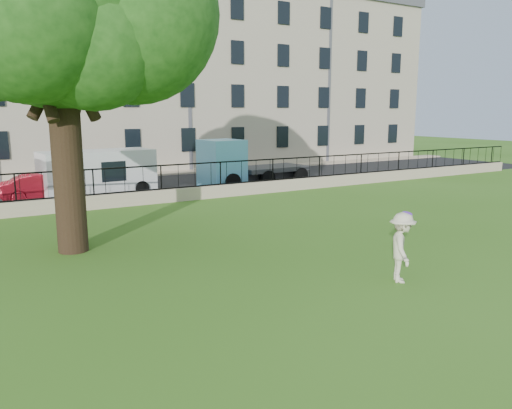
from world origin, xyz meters
TOP-DOWN VIEW (x-y plane):
  - ground at (0.00, 0.00)m, footprint 120.00×120.00m
  - retaining_wall at (0.00, 12.00)m, footprint 50.00×0.40m
  - iron_railing at (0.00, 12.00)m, footprint 50.00×0.05m
  - street at (0.00, 16.70)m, footprint 60.00×9.00m
  - sidewalk at (0.00, 21.90)m, footprint 60.00×1.40m
  - building_row at (0.00, 27.57)m, footprint 56.40×10.40m
  - man at (1.28, -1.25)m, footprint 1.17×1.27m
  - frisbee at (2.16, -0.55)m, footprint 0.36×0.35m
  - red_sedan at (-4.50, 15.40)m, footprint 3.86×1.47m
  - white_van at (-2.00, 15.40)m, footprint 5.52×2.64m
  - blue_truck at (6.50, 14.82)m, footprint 6.39×2.75m

SIDE VIEW (x-z plane):
  - ground at x=0.00m, z-range 0.00..0.00m
  - street at x=0.00m, z-range 0.00..0.01m
  - sidewalk at x=0.00m, z-range 0.00..0.12m
  - retaining_wall at x=0.00m, z-range 0.00..0.60m
  - red_sedan at x=-4.50m, z-range 0.00..1.26m
  - man at x=1.28m, z-range 0.00..1.71m
  - white_van at x=-2.00m, z-range 0.00..2.23m
  - iron_railing at x=0.00m, z-range 0.59..1.72m
  - blue_truck at x=6.50m, z-range 0.00..2.61m
  - frisbee at x=2.16m, z-range 1.41..1.53m
  - building_row at x=0.00m, z-range 0.02..13.82m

